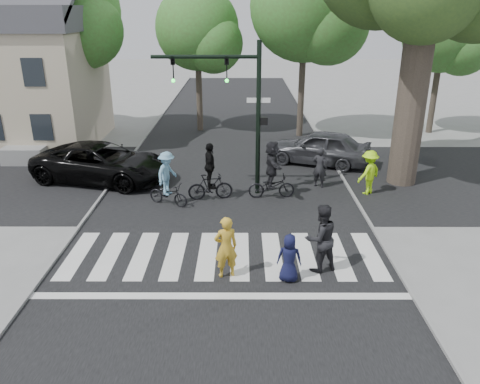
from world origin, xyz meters
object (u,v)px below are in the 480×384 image
at_px(pedestrian_adult, 321,238).
at_px(cyclist_left, 168,182).
at_px(pedestrian_woman, 226,247).
at_px(cyclist_mid, 210,177).
at_px(car_grey, 319,147).
at_px(pedestrian_child, 289,258).
at_px(traffic_signal, 236,98).
at_px(cyclist_right, 272,173).
at_px(car_suv, 102,163).

distance_m(pedestrian_adult, cyclist_left, 6.96).
distance_m(pedestrian_woman, cyclist_mid, 5.76).
bearing_deg(car_grey, pedestrian_woman, -1.29).
height_order(pedestrian_woman, pedestrian_adult, pedestrian_adult).
relative_size(pedestrian_child, pedestrian_adult, 0.69).
bearing_deg(traffic_signal, cyclist_right, -19.40).
bearing_deg(traffic_signal, cyclist_mid, -146.38).
relative_size(car_suv, car_grey, 1.21).
xyz_separation_m(pedestrian_woman, pedestrian_adult, (2.68, 0.35, 0.10)).
distance_m(pedestrian_adult, cyclist_mid, 6.37).
bearing_deg(traffic_signal, pedestrian_adult, -67.99).
height_order(pedestrian_child, cyclist_mid, cyclist_mid).
bearing_deg(car_suv, pedestrian_adult, -117.59).
xyz_separation_m(car_suv, car_grey, (9.82, 2.41, 0.01)).
xyz_separation_m(pedestrian_adult, cyclist_right, (-1.05, 5.54, 0.02)).
bearing_deg(cyclist_mid, pedestrian_woman, -82.13).
bearing_deg(cyclist_right, pedestrian_woman, -105.43).
distance_m(pedestrian_child, cyclist_left, 6.76).
xyz_separation_m(pedestrian_child, cyclist_right, (-0.11, 6.12, 0.34)).
relative_size(pedestrian_woman, pedestrian_adult, 0.90).
xyz_separation_m(pedestrian_woman, cyclist_right, (1.63, 5.90, 0.13)).
bearing_deg(cyclist_right, car_grey, 59.72).
bearing_deg(pedestrian_child, car_grey, -95.24).
bearing_deg(traffic_signal, car_suv, 165.90).
distance_m(pedestrian_adult, car_suv, 11.20).
height_order(traffic_signal, car_grey, traffic_signal).
bearing_deg(traffic_signal, cyclist_left, -154.52).
distance_m(car_suv, car_grey, 10.11).
bearing_deg(pedestrian_child, pedestrian_adult, -140.34).
bearing_deg(cyclist_right, cyclist_left, -169.33).
relative_size(pedestrian_adult, car_grey, 0.42).
relative_size(cyclist_right, car_suv, 0.39).
xyz_separation_m(cyclist_right, car_suv, (-7.26, 1.96, -0.22)).
distance_m(traffic_signal, car_grey, 6.33).
relative_size(cyclist_right, car_grey, 0.48).
relative_size(traffic_signal, cyclist_left, 2.83).
bearing_deg(pedestrian_child, car_suv, -39.78).
relative_size(pedestrian_woman, car_grey, 0.38).
bearing_deg(cyclist_mid, cyclist_left, -160.48).
bearing_deg(car_suv, car_grey, -61.69).
bearing_deg(cyclist_mid, cyclist_right, 4.55).
distance_m(pedestrian_woman, cyclist_left, 5.66).
distance_m(cyclist_right, car_suv, 7.53).
bearing_deg(pedestrian_woman, car_grey, -128.52).
distance_m(traffic_signal, car_suv, 6.79).
relative_size(cyclist_left, cyclist_mid, 0.92).
relative_size(traffic_signal, car_grey, 1.23).
bearing_deg(car_grey, cyclist_left, -31.08).
height_order(cyclist_mid, car_suv, cyclist_mid).
bearing_deg(pedestrian_child, cyclist_mid, -59.06).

